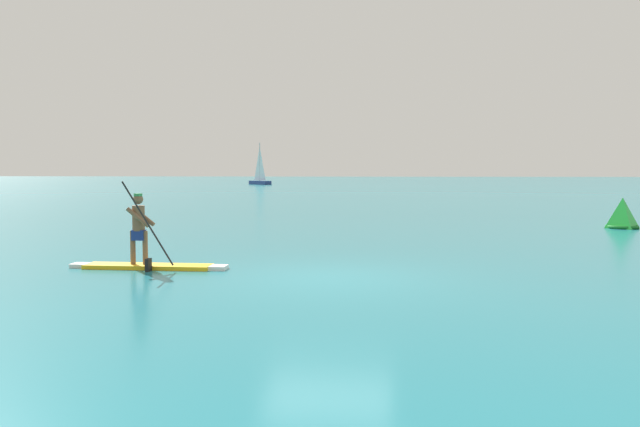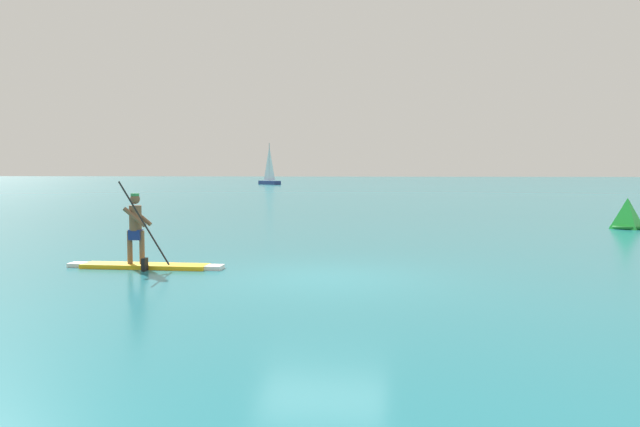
# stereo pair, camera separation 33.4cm
# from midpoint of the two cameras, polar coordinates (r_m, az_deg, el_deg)

# --- Properties ---
(ground) EXTENTS (440.00, 440.00, 0.00)m
(ground) POSITION_cam_midpoint_polar(r_m,az_deg,el_deg) (12.56, -0.06, -5.71)
(ground) COLOR #1E727F
(paddleboarder_mid_center) EXTENTS (3.40, 0.78, 1.92)m
(paddleboarder_mid_center) POSITION_cam_midpoint_polar(r_m,az_deg,el_deg) (14.22, -15.87, -3.23)
(paddleboarder_mid_center) COLOR yellow
(paddleboarder_mid_center) RESTS_ON ground
(race_marker_buoy) EXTENTS (1.14, 1.14, 1.12)m
(race_marker_buoy) POSITION_cam_midpoint_polar(r_m,az_deg,el_deg) (25.65, 24.91, -0.10)
(race_marker_buoy) COLOR green
(race_marker_buoy) RESTS_ON ground
(sailboat_left_horizon) EXTENTS (4.15, 4.44, 6.30)m
(sailboat_left_horizon) POSITION_cam_midpoint_polar(r_m,az_deg,el_deg) (97.86, -5.45, 3.14)
(sailboat_left_horizon) COLOR navy
(sailboat_left_horizon) RESTS_ON ground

